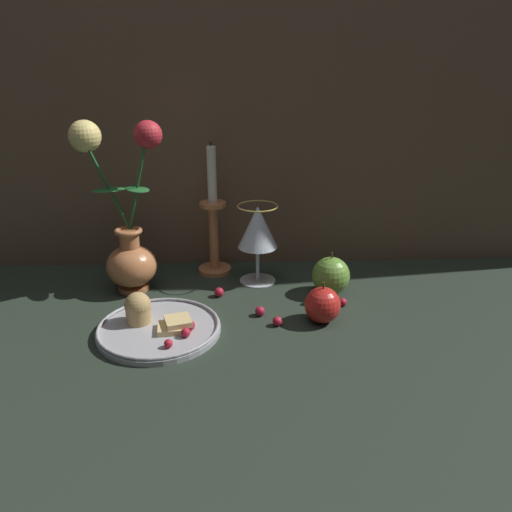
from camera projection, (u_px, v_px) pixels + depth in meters
The scene contains 12 objects.
ground_plane at pixel (215, 306), 0.99m from camera, with size 2.40×2.40×0.00m, color #232D23.
vase at pixel (126, 231), 1.02m from camera, with size 0.18×0.10×0.35m.
plate_with_pastries at pixel (156, 325), 0.89m from camera, with size 0.22×0.22×0.07m.
wine_glass at pixel (258, 230), 1.06m from camera, with size 0.09×0.09×0.17m.
candlestick at pixel (214, 227), 1.11m from camera, with size 0.08×0.08×0.30m.
apple_beside_vase at pixel (331, 276), 1.03m from camera, with size 0.08×0.08×0.09m.
apple_near_glass at pixel (323, 305), 0.92m from camera, with size 0.07×0.07×0.08m.
berry_near_plate at pixel (260, 311), 0.95m from camera, with size 0.02×0.02×0.02m, color #AD192D.
berry_front_center at pixel (219, 292), 1.03m from camera, with size 0.02×0.02×0.02m, color #AD192D.
berry_by_glass_stem at pixel (309, 301), 0.99m from camera, with size 0.01×0.01×0.01m, color #AD192D.
berry_under_candlestick at pixel (277, 321), 0.92m from camera, with size 0.02×0.02×0.02m, color #AD192D.
berry_far_right at pixel (343, 302), 0.99m from camera, with size 0.02×0.02×0.02m, color #AD192D.
Camera 1 is at (0.04, -0.89, 0.46)m, focal length 35.00 mm.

